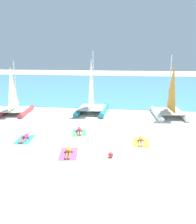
{
  "coord_description": "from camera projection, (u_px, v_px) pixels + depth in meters",
  "views": [
    {
      "loc": [
        2.41,
        -13.83,
        6.05
      ],
      "look_at": [
        0.0,
        4.92,
        1.2
      ],
      "focal_mm": 36.6,
      "sensor_mm": 36.0,
      "label": 1
    }
  ],
  "objects": [
    {
      "name": "towel_rightmost",
      "position": [
        141.0,
        142.0,
        16.01
      ],
      "size": [
        1.19,
        1.95,
        0.01
      ],
      "primitive_type": "cube",
      "rotation": [
        0.0,
        0.0,
        -0.05
      ],
      "color": "yellow",
      "rests_on": "ground"
    },
    {
      "name": "sailboat_red",
      "position": [
        15.0,
        106.0,
        23.39
      ],
      "size": [
        3.09,
        4.4,
        5.37
      ],
      "rotation": [
        0.0,
        0.0,
        0.12
      ],
      "color": "#CC3838",
      "rests_on": "ground"
    },
    {
      "name": "towel_center_right",
      "position": [
        69.0,
        154.0,
        14.18
      ],
      "size": [
        1.38,
        2.05,
        0.01
      ],
      "primitive_type": "cube",
      "rotation": [
        0.0,
        0.0,
        0.16
      ],
      "color": "#D84C99",
      "rests_on": "ground"
    },
    {
      "name": "sunbather_rightmost",
      "position": [
        141.0,
        140.0,
        16.04
      ],
      "size": [
        0.56,
        1.57,
        0.3
      ],
      "rotation": [
        0.0,
        0.0,
        -0.05
      ],
      "color": "orange",
      "rests_on": "towel_rightmost"
    },
    {
      "name": "beach_ball",
      "position": [
        111.0,
        155.0,
        13.67
      ],
      "size": [
        0.33,
        0.33,
        0.33
      ],
      "primitive_type": "sphere",
      "color": "red",
      "rests_on": "ground"
    },
    {
      "name": "sailboat_teal",
      "position": [
        92.0,
        104.0,
        23.87
      ],
      "size": [
        3.16,
        4.88,
        6.3
      ],
      "rotation": [
        0.0,
        0.0,
        -0.02
      ],
      "color": "teal",
      "rests_on": "ground"
    },
    {
      "name": "towel_leftmost",
      "position": [
        25.0,
        139.0,
        16.54
      ],
      "size": [
        1.29,
        2.0,
        0.01
      ],
      "primitive_type": "cube",
      "rotation": [
        0.0,
        0.0,
        0.1
      ],
      "color": "#338CD8",
      "rests_on": "ground"
    },
    {
      "name": "sunbather_center_left",
      "position": [
        79.0,
        131.0,
        18.05
      ],
      "size": [
        0.73,
        1.56,
        0.3
      ],
      "rotation": [
        0.0,
        0.0,
        0.22
      ],
      "color": "#D83372",
      "rests_on": "towel_center_left"
    },
    {
      "name": "sailboat_white",
      "position": [
        169.0,
        108.0,
        22.39
      ],
      "size": [
        3.28,
        4.78,
        5.94
      ],
      "rotation": [
        0.0,
        0.0,
        0.08
      ],
      "color": "white",
      "rests_on": "ground"
    },
    {
      "name": "sunbather_leftmost",
      "position": [
        25.0,
        138.0,
        16.57
      ],
      "size": [
        0.58,
        1.57,
        0.3
      ],
      "rotation": [
        0.0,
        0.0,
        0.1
      ],
      "color": "#D83372",
      "rests_on": "towel_leftmost"
    },
    {
      "name": "sunbather_center_right",
      "position": [
        69.0,
        151.0,
        14.21
      ],
      "size": [
        0.65,
        1.57,
        0.3
      ],
      "rotation": [
        0.0,
        0.0,
        0.16
      ],
      "color": "orange",
      "rests_on": "towel_center_right"
    },
    {
      "name": "towel_center_left",
      "position": [
        79.0,
        132.0,
        18.01
      ],
      "size": [
        1.49,
        2.1,
        0.01
      ],
      "primitive_type": "cube",
      "rotation": [
        0.0,
        0.0,
        0.22
      ],
      "color": "#4CB266",
      "rests_on": "ground"
    },
    {
      "name": "ground_plane",
      "position": [
        104.0,
        111.0,
        24.69
      ],
      "size": [
        120.0,
        120.0,
        0.0
      ],
      "primitive_type": "plane",
      "color": "white"
    },
    {
      "name": "ocean_water",
      "position": [
        115.0,
        85.0,
        44.79
      ],
      "size": [
        120.0,
        40.0,
        0.05
      ],
      "primitive_type": "cube",
      "color": "#4C9EB7",
      "rests_on": "ground"
    }
  ]
}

